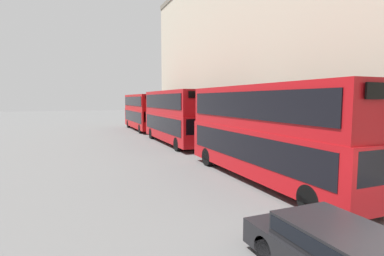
# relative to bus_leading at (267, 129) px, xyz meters

# --- Properties ---
(bus_leading) EXTENTS (2.59, 10.96, 4.34)m
(bus_leading) POSITION_rel_bus_leading_xyz_m (0.00, 0.00, 0.00)
(bus_leading) COLOR #A80F14
(bus_leading) RESTS_ON ground
(bus_second_in_queue) EXTENTS (2.59, 10.47, 4.42)m
(bus_second_in_queue) POSITION_rel_bus_leading_xyz_m (-0.00, 12.60, 0.04)
(bus_second_in_queue) COLOR #A80F14
(bus_second_in_queue) RESTS_ON ground
(bus_third_in_queue) EXTENTS (2.59, 10.34, 4.27)m
(bus_third_in_queue) POSITION_rel_bus_leading_xyz_m (0.00, 24.61, -0.04)
(bus_third_in_queue) COLOR #B20C0F
(bus_third_in_queue) RESTS_ON ground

